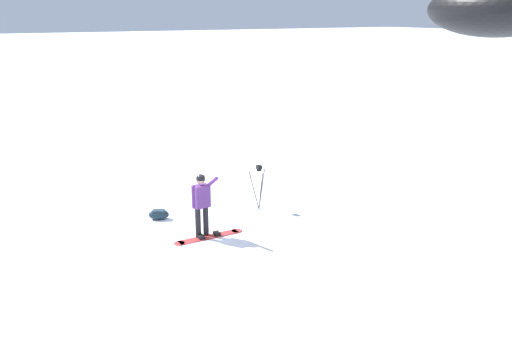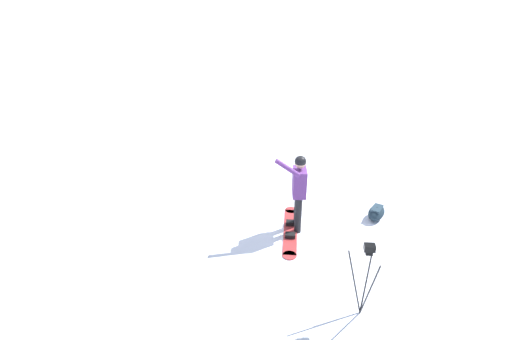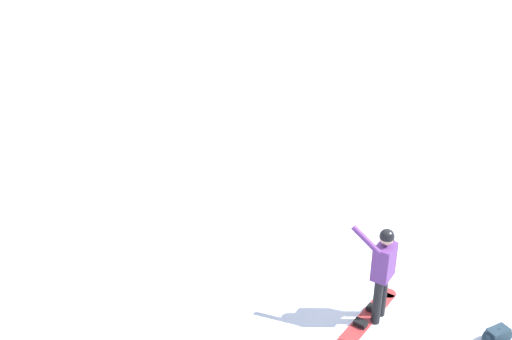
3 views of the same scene
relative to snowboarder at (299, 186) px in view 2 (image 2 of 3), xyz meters
The scene contains 5 objects.
ground_plane 1.03m from the snowboarder, 27.53° to the left, with size 300.00×300.00×0.00m, color white.
snowboarder is the anchor object (origin of this frame).
snowboard 0.99m from the snowboarder, 133.22° to the left, with size 1.86×0.29×0.10m.
gear_bag_large 1.96m from the snowboarder, 72.93° to the right, with size 0.64×0.53×0.27m.
camera_tripod 2.44m from the snowboarder, 156.43° to the right, with size 0.55×0.43×1.31m.
Camera 2 is at (-7.47, 0.14, 4.97)m, focal length 29.48 mm.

